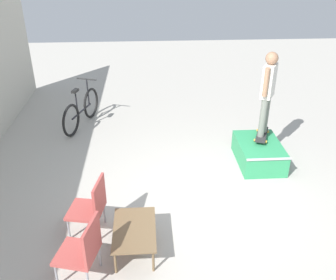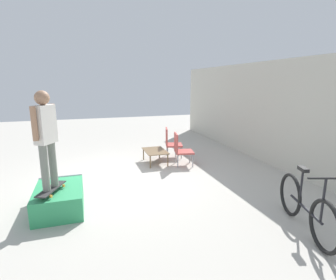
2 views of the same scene
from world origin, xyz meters
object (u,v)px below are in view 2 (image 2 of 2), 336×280
at_px(patio_chair_right, 181,148).
at_px(skate_ramp_box, 60,199).
at_px(bicycle, 305,207).
at_px(coffee_table, 155,152).
at_px(patio_chair_left, 171,142).
at_px(person_skater, 45,133).
at_px(skateboard_on_ramp, 51,189).

bearing_deg(patio_chair_right, skate_ramp_box, 131.74).
xyz_separation_m(patio_chair_right, bicycle, (3.89, 0.71, -0.10)).
bearing_deg(coffee_table, patio_chair_left, 125.97).
relative_size(skate_ramp_box, patio_chair_right, 1.33).
distance_m(person_skater, coffee_table, 3.85).
bearing_deg(bicycle, coffee_table, -144.39).
relative_size(skate_ramp_box, coffee_table, 1.29).
relative_size(skateboard_on_ramp, coffee_table, 0.79).
relative_size(person_skater, bicycle, 0.96).
relative_size(person_skater, patio_chair_left, 1.80).
bearing_deg(coffee_table, patio_chair_right, 56.59).
height_order(patio_chair_left, patio_chair_right, same).
distance_m(skateboard_on_ramp, patio_chair_left, 4.46).
bearing_deg(skateboard_on_ramp, patio_chair_left, 155.03).
bearing_deg(skateboard_on_ramp, coffee_table, 156.59).
xyz_separation_m(person_skater, patio_chair_right, (-2.13, 3.26, -1.04)).
relative_size(person_skater, patio_chair_right, 1.80).
height_order(coffee_table, patio_chair_right, patio_chair_right).
relative_size(skate_ramp_box, skateboard_on_ramp, 1.64).
bearing_deg(patio_chair_right, skateboard_on_ramp, 133.98).
bearing_deg(person_skater, bicycle, 97.02).
relative_size(coffee_table, bicycle, 0.55).
xyz_separation_m(skate_ramp_box, patio_chair_left, (-2.81, 3.17, 0.29)).
height_order(skateboard_on_ramp, coffee_table, skateboard_on_ramp).
bearing_deg(coffee_table, person_skater, -45.46).
distance_m(patio_chair_left, bicycle, 4.86).
bearing_deg(patio_chair_right, coffee_table, 67.45).
xyz_separation_m(skate_ramp_box, person_skater, (0.23, -0.09, 1.33)).
bearing_deg(skate_ramp_box, bicycle, 62.79).
xyz_separation_m(person_skater, patio_chair_left, (-3.04, 3.27, -1.04)).
height_order(skateboard_on_ramp, patio_chair_right, patio_chair_right).
xyz_separation_m(skateboard_on_ramp, patio_chair_right, (-2.13, 3.26, -0.02)).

